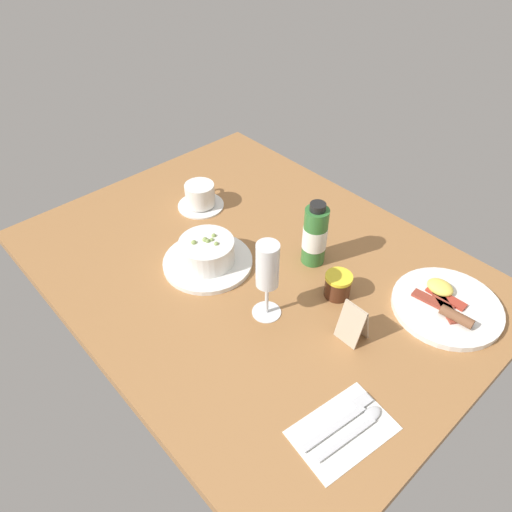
{
  "coord_description": "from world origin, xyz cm",
  "views": [
    {
      "loc": [
        63.61,
        -57.35,
        78.75
      ],
      "look_at": [
        3.31,
        -2.43,
        6.55
      ],
      "focal_mm": 33.72,
      "sensor_mm": 36.0,
      "label": 1
    }
  ],
  "objects_px": {
    "coffee_cup": "(200,196)",
    "breakfast_plate": "(446,305)",
    "cutlery_setting": "(345,428)",
    "jam_jar": "(338,285)",
    "wine_glass": "(267,270)",
    "menu_card": "(354,322)",
    "sauce_bottle_green": "(315,235)",
    "porridge_bowl": "(207,254)"
  },
  "relations": [
    {
      "from": "breakfast_plate",
      "to": "menu_card",
      "type": "bearing_deg",
      "value": -112.7
    },
    {
      "from": "wine_glass",
      "to": "jam_jar",
      "type": "relative_size",
      "value": 3.14
    },
    {
      "from": "porridge_bowl",
      "to": "jam_jar",
      "type": "xyz_separation_m",
      "value": [
        0.28,
        0.15,
        -0.0
      ]
    },
    {
      "from": "porridge_bowl",
      "to": "sauce_bottle_green",
      "type": "bearing_deg",
      "value": 50.83
    },
    {
      "from": "cutlery_setting",
      "to": "coffee_cup",
      "type": "relative_size",
      "value": 1.5
    },
    {
      "from": "porridge_bowl",
      "to": "jam_jar",
      "type": "distance_m",
      "value": 0.32
    },
    {
      "from": "porridge_bowl",
      "to": "breakfast_plate",
      "type": "distance_m",
      "value": 0.55
    },
    {
      "from": "coffee_cup",
      "to": "wine_glass",
      "type": "xyz_separation_m",
      "value": [
        0.41,
        -0.14,
        0.1
      ]
    },
    {
      "from": "menu_card",
      "to": "jam_jar",
      "type": "bearing_deg",
      "value": 144.87
    },
    {
      "from": "cutlery_setting",
      "to": "wine_glass",
      "type": "bearing_deg",
      "value": 163.6
    },
    {
      "from": "porridge_bowl",
      "to": "sauce_bottle_green",
      "type": "relative_size",
      "value": 1.29
    },
    {
      "from": "jam_jar",
      "to": "menu_card",
      "type": "height_order",
      "value": "menu_card"
    },
    {
      "from": "coffee_cup",
      "to": "breakfast_plate",
      "type": "bearing_deg",
      "value": 13.66
    },
    {
      "from": "breakfast_plate",
      "to": "jam_jar",
      "type": "bearing_deg",
      "value": -142.39
    },
    {
      "from": "coffee_cup",
      "to": "jam_jar",
      "type": "height_order",
      "value": "coffee_cup"
    },
    {
      "from": "porridge_bowl",
      "to": "jam_jar",
      "type": "height_order",
      "value": "porridge_bowl"
    },
    {
      "from": "coffee_cup",
      "to": "menu_card",
      "type": "xyz_separation_m",
      "value": [
        0.58,
        -0.05,
        0.01
      ]
    },
    {
      "from": "coffee_cup",
      "to": "jam_jar",
      "type": "relative_size",
      "value": 2.1
    },
    {
      "from": "coffee_cup",
      "to": "breakfast_plate",
      "type": "height_order",
      "value": "coffee_cup"
    },
    {
      "from": "cutlery_setting",
      "to": "sauce_bottle_green",
      "type": "relative_size",
      "value": 1.14
    },
    {
      "from": "cutlery_setting",
      "to": "breakfast_plate",
      "type": "relative_size",
      "value": 0.81
    },
    {
      "from": "wine_glass",
      "to": "breakfast_plate",
      "type": "bearing_deg",
      "value": 49.49
    },
    {
      "from": "coffee_cup",
      "to": "wine_glass",
      "type": "height_order",
      "value": "wine_glass"
    },
    {
      "from": "cutlery_setting",
      "to": "jam_jar",
      "type": "bearing_deg",
      "value": 133.07
    },
    {
      "from": "coffee_cup",
      "to": "breakfast_plate",
      "type": "distance_m",
      "value": 0.69
    },
    {
      "from": "cutlery_setting",
      "to": "jam_jar",
      "type": "distance_m",
      "value": 0.33
    },
    {
      "from": "porridge_bowl",
      "to": "breakfast_plate",
      "type": "relative_size",
      "value": 0.91
    },
    {
      "from": "porridge_bowl",
      "to": "wine_glass",
      "type": "xyz_separation_m",
      "value": [
        0.21,
        -0.0,
        0.1
      ]
    },
    {
      "from": "porridge_bowl",
      "to": "wine_glass",
      "type": "bearing_deg",
      "value": -0.72
    },
    {
      "from": "coffee_cup",
      "to": "breakfast_plate",
      "type": "xyz_separation_m",
      "value": [
        0.67,
        0.16,
        -0.02
      ]
    },
    {
      "from": "menu_card",
      "to": "wine_glass",
      "type": "bearing_deg",
      "value": -152.97
    },
    {
      "from": "sauce_bottle_green",
      "to": "menu_card",
      "type": "xyz_separation_m",
      "value": [
        0.22,
        -0.12,
        -0.03
      ]
    },
    {
      "from": "breakfast_plate",
      "to": "coffee_cup",
      "type": "bearing_deg",
      "value": -166.34
    },
    {
      "from": "porridge_bowl",
      "to": "coffee_cup",
      "type": "bearing_deg",
      "value": 146.59
    },
    {
      "from": "jam_jar",
      "to": "porridge_bowl",
      "type": "bearing_deg",
      "value": -151.32
    },
    {
      "from": "wine_glass",
      "to": "cutlery_setting",
      "type": "bearing_deg",
      "value": -16.4
    },
    {
      "from": "porridge_bowl",
      "to": "breakfast_plate",
      "type": "height_order",
      "value": "porridge_bowl"
    },
    {
      "from": "cutlery_setting",
      "to": "menu_card",
      "type": "bearing_deg",
      "value": 126.37
    },
    {
      "from": "sauce_bottle_green",
      "to": "porridge_bowl",
      "type": "bearing_deg",
      "value": -129.17
    },
    {
      "from": "wine_glass",
      "to": "jam_jar",
      "type": "distance_m",
      "value": 0.2
    },
    {
      "from": "sauce_bottle_green",
      "to": "breakfast_plate",
      "type": "bearing_deg",
      "value": 18.06
    },
    {
      "from": "menu_card",
      "to": "cutlery_setting",
      "type": "bearing_deg",
      "value": -53.63
    }
  ]
}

